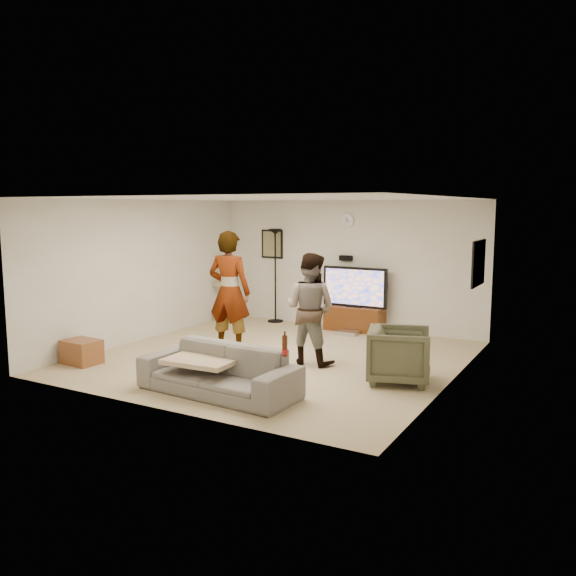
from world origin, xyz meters
The scene contains 24 objects.
floor centered at (0.00, 0.00, -0.01)m, with size 5.50×5.50×0.02m, color tan.
ceiling centered at (0.00, 0.00, 2.51)m, with size 5.50×5.50×0.02m, color white.
wall_back centered at (0.00, 2.75, 1.25)m, with size 5.50×0.04×2.50m, color beige.
wall_front centered at (0.00, -2.75, 1.25)m, with size 5.50×0.04×2.50m, color beige.
wall_left centered at (-2.75, 0.00, 1.25)m, with size 0.04×5.50×2.50m, color beige.
wall_right centered at (2.75, 0.00, 1.25)m, with size 0.04×5.50×2.50m, color beige.
wall_clock centered at (0.00, 2.72, 2.10)m, with size 0.26×0.26×0.04m, color white.
wall_speaker centered at (0.00, 2.69, 1.38)m, with size 0.25×0.10×0.10m, color black.
picture_back centered at (-1.70, 2.73, 1.60)m, with size 0.42×0.03×0.52m, color #726D4B.
picture_right centered at (2.73, 1.60, 1.50)m, with size 0.03×0.78×0.62m, color #EB9160.
tv_stand centered at (0.28, 2.50, 0.23)m, with size 1.13×0.45×0.47m, color #49240D.
console_box centered at (0.31, 2.11, 0.04)m, with size 0.40×0.30×0.07m, color silver.
tv centered at (0.28, 2.50, 0.85)m, with size 1.29×0.08×0.76m, color black.
tv_screen centered at (0.28, 2.46, 0.85)m, with size 1.18×0.01×0.67m, color orange.
floor_lamp centered at (-1.51, 2.53, 0.96)m, with size 0.32×0.32×1.93m, color black.
cat_tree centered at (-2.50, 2.12, 0.57)m, with size 0.36×0.36×1.14m, color tan.
person_left centered at (-0.84, -0.07, 1.00)m, with size 0.73×0.48×2.00m, color gray.
person_right centered at (0.62, -0.04, 0.85)m, with size 0.82×0.64×1.69m, color #354086.
sofa centered at (0.29, -1.95, 0.31)m, with size 2.11×0.83×0.62m, color slate.
throw_blanket centered at (0.05, -1.95, 0.42)m, with size 0.90×0.70×0.06m, color beige.
beer_bottle centered at (1.26, -1.95, 0.74)m, with size 0.06×0.06×0.25m, color #431909.
armchair centered at (2.13, -0.33, 0.38)m, with size 0.81×0.83×0.75m, color #464733.
side_table centered at (-2.40, -1.77, 0.18)m, with size 0.55×0.41×0.37m, color brown.
toy_ball centered at (-1.67, 0.06, 0.04)m, with size 0.09×0.09×0.09m, color #0CA497.
Camera 1 is at (4.62, -7.86, 2.37)m, focal length 36.75 mm.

